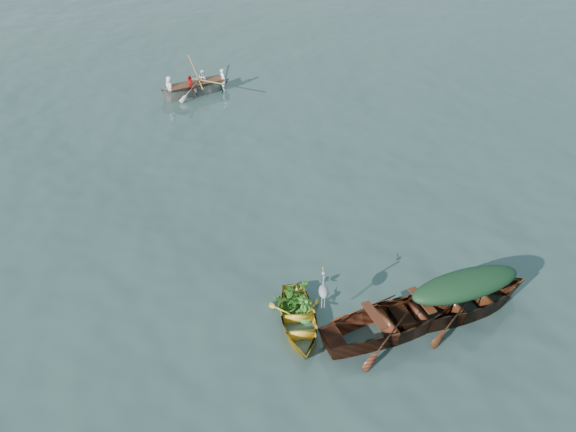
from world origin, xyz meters
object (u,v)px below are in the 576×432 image
Objects in this scene: open_wooden_boat at (395,331)px; yellow_dinghy at (298,327)px; rowed_boat at (198,94)px; heron at (324,296)px; green_tarp_boat at (459,312)px.

yellow_dinghy is at bearing 63.81° from open_wooden_boat.
open_wooden_boat is at bearing 175.17° from rowed_boat.
open_wooden_boat is 1.82m from heron.
green_tarp_boat is 14.66m from rowed_boat.
open_wooden_boat is at bearing 90.00° from green_tarp_boat.
rowed_boat is (-5.54, 13.33, 0.00)m from open_wooden_boat.
heron reaches higher than rowed_boat.
yellow_dinghy is 0.57× the size of open_wooden_boat.
rowed_boat reaches higher than yellow_dinghy.
yellow_dinghy is 2.15m from open_wooden_boat.
heron is (-3.18, -0.20, 0.83)m from green_tarp_boat.
yellow_dinghy is 0.57× the size of green_tarp_boat.
yellow_dinghy is 0.69× the size of rowed_boat.
yellow_dinghy is 3.74m from green_tarp_boat.
yellow_dinghy is 3.04× the size of heron.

